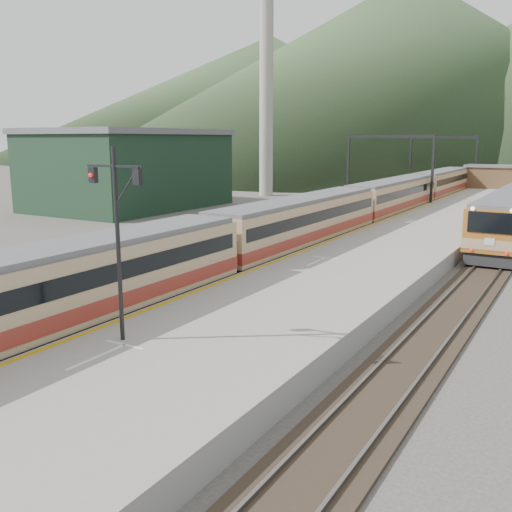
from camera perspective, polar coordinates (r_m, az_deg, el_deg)
The scene contains 16 objects.
track_main at distance 49.02m, azimuth 10.76°, elevation 2.67°, with size 2.60×200.00×0.23m.
track_far at distance 50.89m, azimuth 5.46°, elevation 3.15°, with size 2.60×200.00×0.23m.
track_second at distance 46.48m, azimuth 24.20°, elevation 1.37°, with size 2.60×200.00×0.23m.
platform at distance 45.46m, azimuth 16.57°, elevation 2.26°, with size 8.00×100.00×1.00m, color gray.
gantry_near at distance 63.61m, azimuth 13.18°, elevation 9.57°, with size 9.55×0.25×8.00m.
gantry_far at distance 87.77m, azimuth 18.19°, elevation 9.77°, with size 9.55×0.25×8.00m.
warehouse at distance 65.11m, azimuth -12.52°, elevation 8.52°, with size 14.50×20.50×8.60m.
smokestack at distance 78.08m, azimuth 1.04°, elevation 17.10°, with size 1.80×1.80×30.00m, color #9E998E.
station_shed at distance 84.46m, azimuth 23.39°, elevation 7.30°, with size 9.40×4.40×3.10m.
hill_a at distance 204.81m, azimuth 15.08°, elevation 17.51°, with size 180.00×180.00×60.00m, color #2F4728.
hill_d at distance 281.62m, azimuth 1.54°, elevation 15.65°, with size 200.00×200.00×55.00m, color #2F4728.
main_train at distance 46.86m, azimuth 10.00°, elevation 4.69°, with size 2.91×79.76×3.55m.
signal_mast at distance 18.62m, azimuth -13.72°, elevation 3.12°, with size 2.20×0.26×6.27m.
short_signal_a at distance 24.02m, azimuth -22.68°, elevation -3.86°, with size 0.23×0.18×2.27m.
short_signal_b at distance 45.83m, azimuth 6.70°, elevation 3.95°, with size 0.25×0.20×2.27m.
short_signal_c at distance 38.07m, azimuth -8.21°, elevation 2.36°, with size 0.22×0.16×2.27m.
Camera 1 is at (16.28, -5.63, 7.49)m, focal length 40.00 mm.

